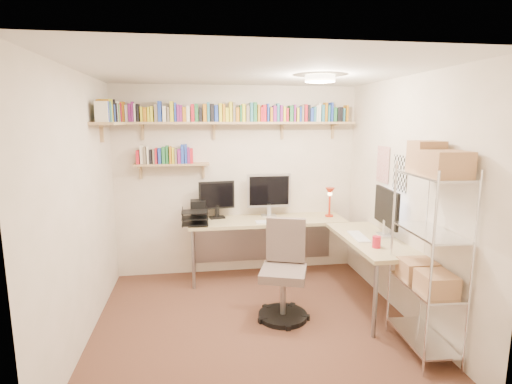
% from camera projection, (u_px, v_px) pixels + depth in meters
% --- Properties ---
extents(ground, '(3.20, 3.20, 0.00)m').
position_uv_depth(ground, '(254.00, 322.00, 4.11)').
color(ground, '#4E2E21').
rests_on(ground, ground).
extents(room_shell, '(3.24, 3.04, 2.52)m').
position_uv_depth(room_shell, '(254.00, 173.00, 3.84)').
color(room_shell, beige).
rests_on(room_shell, ground).
extents(wall_shelves, '(3.12, 1.09, 0.80)m').
position_uv_depth(wall_shelves, '(204.00, 122.00, 4.95)').
color(wall_shelves, tan).
rests_on(wall_shelves, ground).
extents(corner_desk, '(2.41, 2.04, 1.36)m').
position_uv_depth(corner_desk, '(282.00, 224.00, 4.97)').
color(corner_desk, '#C4B77F').
rests_on(corner_desk, ground).
extents(office_chair, '(0.58, 0.59, 1.03)m').
position_uv_depth(office_chair, '(284.00, 277.00, 4.19)').
color(office_chair, black).
rests_on(office_chair, ground).
extents(wire_rack, '(0.40, 0.75, 1.88)m').
position_uv_depth(wire_rack, '(431.00, 223.00, 3.39)').
color(wire_rack, silver).
rests_on(wire_rack, ground).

